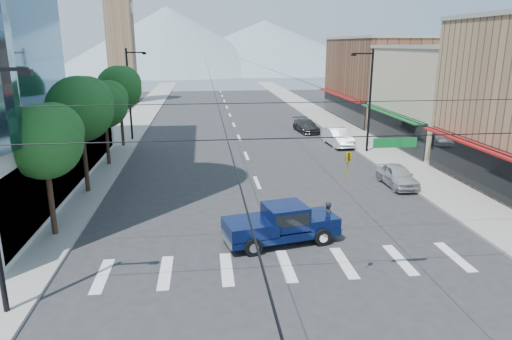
# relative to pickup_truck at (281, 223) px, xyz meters

# --- Properties ---
(ground) EXTENTS (160.00, 160.00, 0.00)m
(ground) POSITION_rel_pickup_truck_xyz_m (0.03, -3.98, -0.99)
(ground) COLOR #28282B
(ground) RESTS_ON ground
(sidewalk_left) EXTENTS (4.00, 120.00, 0.15)m
(sidewalk_left) POSITION_rel_pickup_truck_xyz_m (-11.97, 36.02, -0.92)
(sidewalk_left) COLOR gray
(sidewalk_left) RESTS_ON ground
(sidewalk_right) EXTENTS (4.00, 120.00, 0.15)m
(sidewalk_right) POSITION_rel_pickup_truck_xyz_m (12.03, 36.02, -0.92)
(sidewalk_right) COLOR gray
(sidewalk_right) RESTS_ON ground
(shop_mid) EXTENTS (12.00, 14.00, 9.00)m
(shop_mid) POSITION_rel_pickup_truck_xyz_m (20.03, 20.02, 3.51)
(shop_mid) COLOR tan
(shop_mid) RESTS_ON ground
(shop_far) EXTENTS (12.00, 18.00, 10.00)m
(shop_far) POSITION_rel_pickup_truck_xyz_m (20.03, 36.02, 4.01)
(shop_far) COLOR brown
(shop_far) RESTS_ON ground
(clock_tower) EXTENTS (4.80, 4.80, 20.40)m
(clock_tower) POSITION_rel_pickup_truck_xyz_m (-16.47, 58.02, 9.65)
(clock_tower) COLOR #8C6B4C
(clock_tower) RESTS_ON ground
(mountain_left) EXTENTS (80.00, 80.00, 22.00)m
(mountain_left) POSITION_rel_pickup_truck_xyz_m (-14.97, 146.02, 10.01)
(mountain_left) COLOR gray
(mountain_left) RESTS_ON ground
(mountain_right) EXTENTS (90.00, 90.00, 18.00)m
(mountain_right) POSITION_rel_pickup_truck_xyz_m (20.03, 156.02, 8.01)
(mountain_right) COLOR gray
(mountain_right) RESTS_ON ground
(tree_near) EXTENTS (3.65, 3.64, 6.71)m
(tree_near) POSITION_rel_pickup_truck_xyz_m (-11.04, 2.12, 4.00)
(tree_near) COLOR black
(tree_near) RESTS_ON ground
(tree_midnear) EXTENTS (4.09, 4.09, 7.52)m
(tree_midnear) POSITION_rel_pickup_truck_xyz_m (-11.04, 9.12, 4.60)
(tree_midnear) COLOR black
(tree_midnear) RESTS_ON ground
(tree_midfar) EXTENTS (3.65, 3.64, 6.71)m
(tree_midfar) POSITION_rel_pickup_truck_xyz_m (-11.04, 16.12, 4.00)
(tree_midfar) COLOR black
(tree_midfar) RESTS_ON ground
(tree_far) EXTENTS (4.09, 4.09, 7.52)m
(tree_far) POSITION_rel_pickup_truck_xyz_m (-11.04, 23.12, 4.60)
(tree_far) COLOR black
(tree_far) RESTS_ON ground
(signal_rig) EXTENTS (21.80, 0.20, 9.00)m
(signal_rig) POSITION_rel_pickup_truck_xyz_m (0.23, -4.98, 3.65)
(signal_rig) COLOR black
(signal_rig) RESTS_ON ground
(lamp_pole_nw) EXTENTS (2.00, 0.25, 9.00)m
(lamp_pole_nw) POSITION_rel_pickup_truck_xyz_m (-10.63, 26.02, 3.95)
(lamp_pole_nw) COLOR black
(lamp_pole_nw) RESTS_ON ground
(lamp_pole_ne) EXTENTS (2.00, 0.25, 9.00)m
(lamp_pole_ne) POSITION_rel_pickup_truck_xyz_m (10.70, 18.02, 3.95)
(lamp_pole_ne) COLOR black
(lamp_pole_ne) RESTS_ON ground
(pickup_truck) EXTENTS (5.92, 3.13, 1.91)m
(pickup_truck) POSITION_rel_pickup_truck_xyz_m (0.00, 0.00, 0.00)
(pickup_truck) COLOR #08133C
(pickup_truck) RESTS_ON ground
(pedestrian) EXTENTS (0.44, 0.65, 1.78)m
(pedestrian) POSITION_rel_pickup_truck_xyz_m (2.53, 0.59, -0.10)
(pedestrian) COLOR black
(pedestrian) RESTS_ON ground
(parked_car_near) EXTENTS (1.76, 4.31, 1.46)m
(parked_car_near) POSITION_rel_pickup_truck_xyz_m (9.43, 8.18, -0.26)
(parked_car_near) COLOR #B5B6BA
(parked_car_near) RESTS_ON ground
(parked_car_mid) EXTENTS (2.04, 5.11, 1.65)m
(parked_car_mid) POSITION_rel_pickup_truck_xyz_m (9.08, 21.19, -0.17)
(parked_car_mid) COLOR white
(parked_car_mid) RESTS_ON ground
(parked_car_far) EXTENTS (2.43, 5.01, 1.41)m
(parked_car_far) POSITION_rel_pickup_truck_xyz_m (7.63, 28.44, -0.29)
(parked_car_far) COLOR #2D2E30
(parked_car_far) RESTS_ON ground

